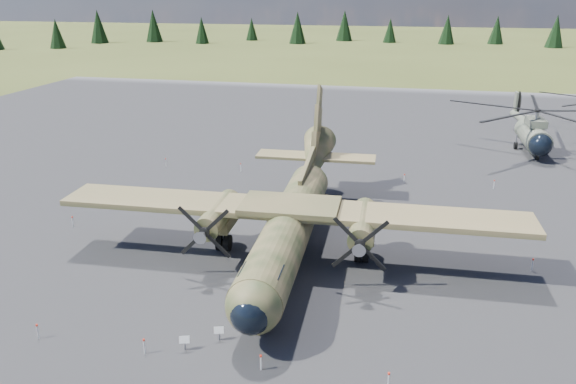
# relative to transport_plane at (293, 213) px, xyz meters

# --- Properties ---
(ground) EXTENTS (500.00, 500.00, 0.00)m
(ground) POSITION_rel_transport_plane_xyz_m (-0.84, 0.66, -2.92)
(ground) COLOR #555C29
(ground) RESTS_ON ground
(apron) EXTENTS (120.00, 120.00, 0.04)m
(apron) POSITION_rel_transport_plane_xyz_m (-0.84, 10.66, -2.92)
(apron) COLOR #59585D
(apron) RESTS_ON ground
(transport_plane) EXTENTS (30.81, 28.00, 10.17)m
(transport_plane) POSITION_rel_transport_plane_xyz_m (0.00, 0.00, 0.00)
(transport_plane) COLOR #394425
(transport_plane) RESTS_ON ground
(helicopter_near) EXTENTS (19.91, 23.20, 4.95)m
(helicopter_near) POSITION_rel_transport_plane_xyz_m (20.62, 30.20, 0.59)
(helicopter_near) COLOR #67695B
(helicopter_near) RESTS_ON ground
(info_placard_left) EXTENTS (0.55, 0.36, 0.80)m
(info_placard_left) POSITION_rel_transport_plane_xyz_m (-2.99, -12.13, -2.39)
(info_placard_left) COLOR gray
(info_placard_left) RESTS_ON ground
(info_placard_right) EXTENTS (0.54, 0.35, 0.79)m
(info_placard_right) POSITION_rel_transport_plane_xyz_m (-1.58, -10.95, -2.40)
(info_placard_right) COLOR gray
(info_placard_right) RESTS_ON ground
(barrier_fence) EXTENTS (33.12, 29.62, 0.85)m
(barrier_fence) POSITION_rel_transport_plane_xyz_m (-1.30, 0.59, -2.41)
(barrier_fence) COLOR silver
(barrier_fence) RESTS_ON ground
(treeline) EXTENTS (340.77, 340.10, 10.92)m
(treeline) POSITION_rel_transport_plane_xyz_m (-0.12, -1.44, 1.83)
(treeline) COLOR black
(treeline) RESTS_ON ground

